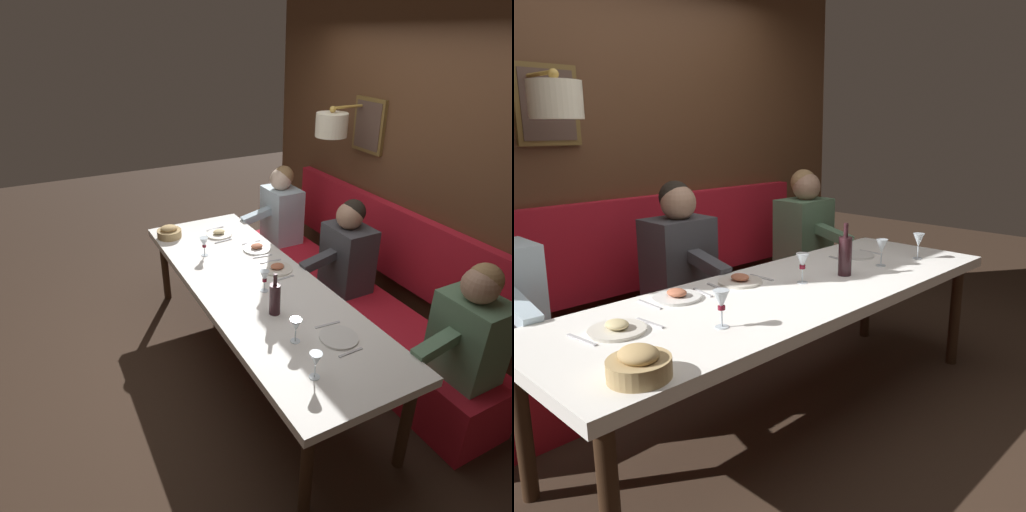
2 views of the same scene
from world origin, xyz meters
The scene contains 16 objects.
ground_plane centered at (0.00, 0.00, 0.00)m, with size 12.00×12.00×0.00m, color #332319.
dining_table centered at (0.00, 0.00, 0.68)m, with size 0.90×2.74×0.74m.
banquette_bench centered at (0.89, 0.00, 0.23)m, with size 0.52×2.94×0.45m, color red.
back_wall_panel centered at (1.46, 0.01, 1.36)m, with size 0.59×4.14×2.90m.
diner_nearest centered at (0.88, -1.17, 0.82)m, with size 0.60×0.40×0.79m.
diner_near centered at (0.88, 0.05, 0.82)m, with size 0.60×0.40×0.79m.
place_setting_0 centered at (0.10, 0.94, 0.75)m, with size 0.24×0.32×0.05m.
place_setting_1 centered at (0.25, 0.11, 0.75)m, with size 0.24×0.32×0.05m.
place_setting_2 centered at (0.15, -0.82, 0.75)m, with size 0.24×0.31×0.01m.
place_setting_3 centered at (0.28, 0.51, 0.75)m, with size 0.24×0.32×0.05m.
wine_glass_0 centered at (-0.17, -1.04, 0.86)m, with size 0.07×0.07×0.16m.
wine_glass_1 centered at (0.01, -0.12, 0.86)m, with size 0.07×0.07×0.16m.
wine_glass_2 centered at (-0.10, -0.72, 0.86)m, with size 0.07×0.07×0.16m.
wine_glass_3 centered at (-0.17, 0.61, 0.86)m, with size 0.07×0.07×0.16m.
wine_bottle centered at (-0.06, -0.40, 0.86)m, with size 0.08×0.08×0.30m.
bread_bowl centered at (-0.32, 1.11, 0.79)m, with size 0.22×0.22×0.12m.
Camera 2 is at (-1.76, 1.99, 1.56)m, focal length 37.24 mm.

